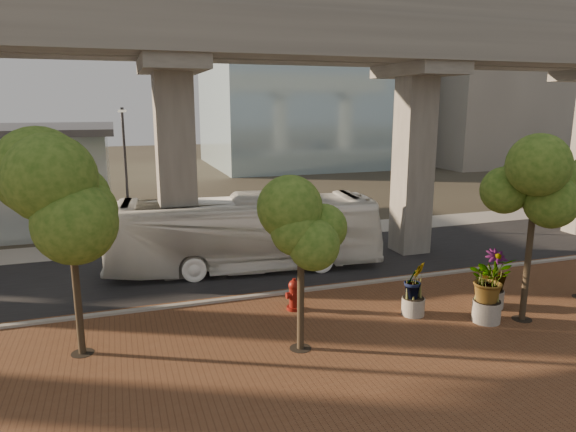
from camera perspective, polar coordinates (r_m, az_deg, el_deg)
name	(u,v)px	position (r m, az deg, el deg)	size (l,w,h in m)	color
ground	(318,274)	(23.83, 3.36, -6.48)	(160.00, 160.00, 0.00)	#353027
brick_plaza	(412,351)	(17.23, 13.64, -14.38)	(70.00, 13.00, 0.06)	brown
asphalt_road	(303,261)	(25.59, 1.69, -5.07)	(90.00, 8.00, 0.04)	black
curb_strip	(336,287)	(22.07, 5.31, -7.85)	(70.00, 0.25, 0.16)	#9F9B94
far_sidewalk	(271,235)	(30.61, -1.88, -2.13)	(90.00, 3.00, 0.06)	#9F9B94
transit_viaduct	(304,113)	(24.42, 1.80, 11.42)	(72.00, 5.60, 12.40)	gray
midrise_block	(489,70)	(73.60, 21.39, 14.90)	(18.00, 16.00, 24.00)	gray
transit_bus	(245,233)	(24.03, -4.77, -1.95)	(2.97, 12.65, 3.52)	white
fire_hydrant	(294,295)	(19.54, 0.67, -8.73)	(0.62, 0.56, 1.24)	maroon
planter_front	(489,282)	(19.55, 21.42, -6.87)	(2.20, 2.20, 2.42)	#A49F94
planter_right	(494,273)	(21.05, 21.94, -5.88)	(2.10, 2.10, 2.24)	#9E998F
planter_left	(414,283)	(19.41, 13.86, -7.21)	(1.86, 1.86, 2.05)	gray
street_tree_far_west	(68,201)	(16.32, -23.21, 1.54)	(4.04, 4.04, 6.70)	#403425
street_tree_near_west	(301,227)	(15.50, 1.46, -1.19)	(3.00, 3.00, 5.38)	#403425
street_tree_near_east	(536,185)	(19.47, 25.82, 3.09)	(3.42, 3.42, 6.49)	#403425
streetlamp_west	(126,173)	(26.51, -17.55, 4.61)	(0.37, 1.08, 7.48)	#2A2A2E
streetlamp_east	(417,147)	(31.66, 14.18, 7.48)	(0.44, 1.29, 8.91)	#343339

